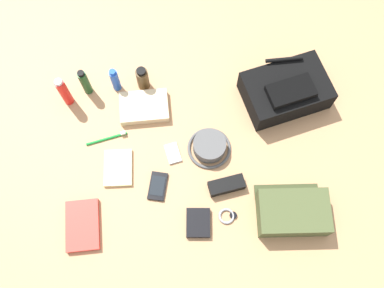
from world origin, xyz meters
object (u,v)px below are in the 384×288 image
object	(u,v)px
cell_phone	(158,186)
bucket_hat	(209,147)
wristwatch	(227,216)
toiletry_pouch	(293,212)
toothbrush	(109,138)
notepad	(118,168)
deodorant_spray	(115,80)
wallet	(198,223)
shampoo_bottle	(85,82)
paperback_novel	(83,225)
sunglasses_case	(227,185)
media_player	(173,153)
sunscreen_spray	(64,92)
backpack	(286,91)
folded_towel	(144,107)
cologne_bottle	(143,78)

from	to	relation	value
cell_phone	bucket_hat	bearing A→B (deg)	31.68
cell_phone	wristwatch	bearing A→B (deg)	-29.55
toiletry_pouch	toothbrush	xyz separation A→B (m)	(-0.68, 0.39, -0.04)
cell_phone	notepad	distance (m)	0.18
deodorant_spray	wallet	world-z (taller)	deodorant_spray
bucket_hat	shampoo_bottle	bearing A→B (deg)	146.52
deodorant_spray	notepad	distance (m)	0.37
bucket_hat	paperback_novel	bearing A→B (deg)	-153.24
toiletry_pouch	sunglasses_case	size ratio (longest dim) A/B	1.95
media_player	notepad	xyz separation A→B (m)	(-0.22, -0.04, 0.00)
sunscreen_spray	shampoo_bottle	distance (m)	0.09
backpack	shampoo_bottle	distance (m)	0.83
paperback_novel	cell_phone	size ratio (longest dim) A/B	1.54
shampoo_bottle	wallet	bearing A→B (deg)	-56.79
toothbrush	sunglasses_case	xyz separation A→B (m)	(0.45, -0.25, 0.01)
toiletry_pouch	media_player	distance (m)	0.52
backpack	sunscreen_spray	size ratio (longest dim) A/B	2.19
sunscreen_spray	paperback_novel	xyz separation A→B (m)	(0.05, -0.54, -0.07)
cell_phone	notepad	xyz separation A→B (m)	(-0.15, 0.09, 0.00)
deodorant_spray	cell_phone	world-z (taller)	deodorant_spray
bucket_hat	notepad	world-z (taller)	bucket_hat
media_player	notepad	bearing A→B (deg)	-170.10
backpack	toiletry_pouch	world-z (taller)	backpack
sunglasses_case	deodorant_spray	bearing A→B (deg)	121.44
wallet	sunglasses_case	world-z (taller)	sunglasses_case
sunscreen_spray	deodorant_spray	distance (m)	0.21
toiletry_pouch	sunglasses_case	world-z (taller)	toiletry_pouch
folded_towel	sunglasses_case	bearing A→B (deg)	-51.35
cologne_bottle	toothbrush	size ratio (longest dim) A/B	0.75
deodorant_spray	sunglasses_case	bearing A→B (deg)	-50.08
bucket_hat	notepad	distance (m)	0.37
bucket_hat	toothbrush	bearing A→B (deg)	167.66
backpack	cologne_bottle	size ratio (longest dim) A/B	2.97
deodorant_spray	toothbrush	size ratio (longest dim) A/B	0.81
backpack	folded_towel	world-z (taller)	backpack
cologne_bottle	notepad	size ratio (longest dim) A/B	0.85
backpack	bucket_hat	world-z (taller)	backpack
wristwatch	notepad	distance (m)	0.47
deodorant_spray	media_player	xyz separation A→B (m)	(0.21, -0.32, -0.06)
sunscreen_spray	sunglasses_case	distance (m)	0.76
bucket_hat	wallet	bearing A→B (deg)	-104.75
bucket_hat	wristwatch	world-z (taller)	bucket_hat
wallet	paperback_novel	bearing A→B (deg)	-178.50
paperback_novel	notepad	xyz separation A→B (m)	(0.14, 0.21, -0.00)
backpack	wallet	world-z (taller)	backpack
sunscreen_spray	folded_towel	bearing A→B (deg)	-12.55
backpack	deodorant_spray	bearing A→B (deg)	170.14
media_player	backpack	bearing A→B (deg)	22.67
folded_towel	wallet	bearing A→B (deg)	-71.22
folded_towel	paperback_novel	bearing A→B (deg)	-119.65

